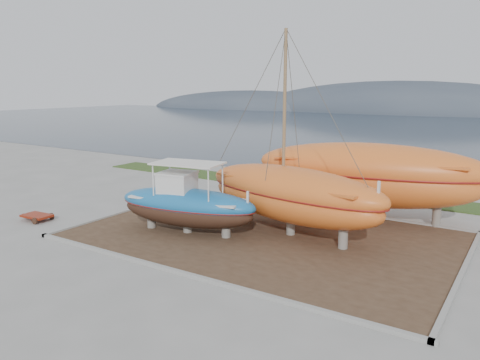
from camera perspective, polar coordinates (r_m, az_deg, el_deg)
The scene contains 10 objects.
ground at distance 20.49m, azimuth -2.68°, elevation -9.72°, with size 140.00×140.00×0.00m, color gray.
dirt_patch at distance 23.65m, azimuth 2.98°, elevation -6.72°, with size 18.00×12.00×0.06m, color #422D1E.
curb_frame at distance 23.64m, azimuth 2.99°, elevation -6.62°, with size 18.60×12.60×0.15m, color gray, non-canonical shape.
grass_strip at distance 33.78m, azimuth 12.74°, elevation -1.45°, with size 44.00×3.00×0.08m, color #284219.
sea at distance 86.58m, azimuth 25.39°, elevation 5.38°, with size 260.00×100.00×0.04m, color #1C2938, non-canonical shape.
blue_caique at distance 23.68m, azimuth -6.49°, elevation -2.17°, with size 7.45×2.33×3.59m, color #1A66A5, non-canonical shape.
white_dinghy at distance 28.61m, azimuth -7.58°, elevation -2.37°, with size 3.74×1.40×1.12m, color silver, non-canonical shape.
orange_sailboat at distance 22.78m, azimuth 6.44°, elevation 5.46°, with size 10.45×3.08×9.99m, color orange, non-canonical shape.
orange_bare_hull at distance 26.81m, azimuth 15.28°, elevation -0.30°, with size 12.64×3.79×4.14m, color orange, non-canonical shape.
red_trailer at distance 28.50m, azimuth -23.50°, elevation -4.22°, with size 2.43×1.21×0.34m, color maroon, non-canonical shape.
Camera 1 is at (11.13, -15.54, 7.36)m, focal length 35.00 mm.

